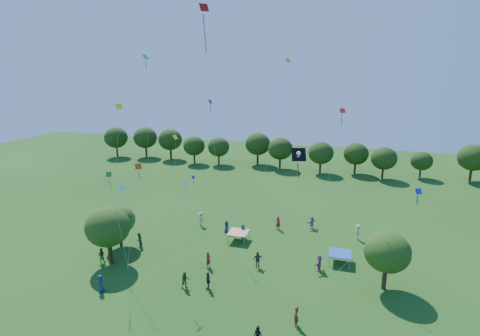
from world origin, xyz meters
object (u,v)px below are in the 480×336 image
object	(u,v)px
near_tree_west	(108,227)
near_tree_east	(387,252)
red_high_kite	(205,62)
pirate_kite	(298,158)
tent_blue	(340,253)
tent_red_stripe	(238,232)
near_tree_north	(119,220)

from	to	relation	value
near_tree_west	near_tree_east	world-z (taller)	near_tree_west
red_high_kite	near_tree_west	bearing A→B (deg)	-177.44
pirate_kite	tent_blue	bearing A→B (deg)	69.48
tent_red_stripe	red_high_kite	world-z (taller)	red_high_kite
near_tree_north	red_high_kite	world-z (taller)	red_high_kite
near_tree_east	pirate_kite	size ratio (longest dim) A/B	0.44
pirate_kite	red_high_kite	xyz separation A→B (m)	(-8.49, 3.12, 6.95)
near_tree_east	pirate_kite	world-z (taller)	pirate_kite
tent_red_stripe	pirate_kite	xyz separation A→B (m)	(8.02, -11.27, 12.01)
tent_red_stripe	red_high_kite	size ratio (longest dim) A/B	0.09
tent_red_stripe	pirate_kite	size ratio (longest dim) A/B	0.18
near_tree_east	tent_red_stripe	size ratio (longest dim) A/B	2.50
tent_red_stripe	pirate_kite	world-z (taller)	pirate_kite
red_high_kite	tent_blue	bearing A→B (deg)	27.44
near_tree_east	tent_red_stripe	bearing A→B (deg)	160.00
near_tree_north	near_tree_west	bearing A→B (deg)	-71.67
tent_blue	red_high_kite	distance (m)	23.28
near_tree_east	red_high_kite	xyz separation A→B (m)	(-16.00, -2.50, 16.32)
near_tree_west	tent_blue	world-z (taller)	near_tree_west
tent_red_stripe	tent_blue	bearing A→B (deg)	-9.48
pirate_kite	red_high_kite	size ratio (longest dim) A/B	0.54
near_tree_north	tent_red_stripe	bearing A→B (deg)	22.08
tent_blue	pirate_kite	distance (m)	15.61
tent_blue	red_high_kite	world-z (taller)	red_high_kite
near_tree_west	tent_blue	xyz separation A→B (m)	(22.66, 6.70, -2.99)
near_tree_east	tent_blue	bearing A→B (deg)	137.11
tent_blue	red_high_kite	bearing A→B (deg)	-152.56
near_tree_west	pirate_kite	xyz separation A→B (m)	(19.16, -2.64, 9.02)
near_tree_west	near_tree_north	bearing A→B (deg)	108.33
pirate_kite	red_high_kite	world-z (taller)	red_high_kite
red_high_kite	pirate_kite	bearing A→B (deg)	-20.16
near_tree_north	near_tree_east	bearing A→B (deg)	-1.33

